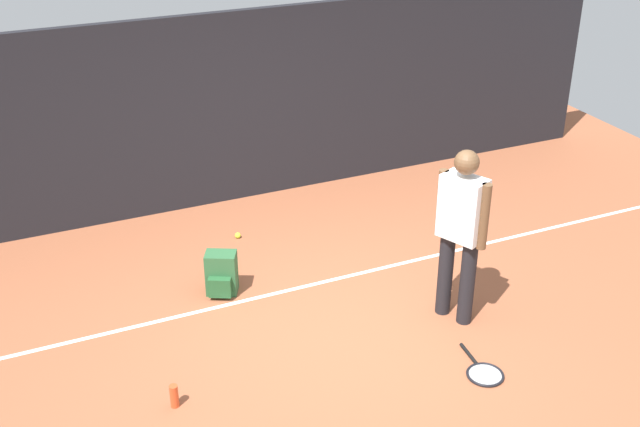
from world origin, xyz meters
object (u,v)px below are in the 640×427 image
object	(u,v)px
tennis_racket	(484,373)
backpack	(221,275)
tennis_ball_by_fence	(225,272)
water_bottle	(174,396)
tennis_ball_near_player	(238,235)
tennis_player	(461,226)

from	to	relation	value
tennis_racket	backpack	distance (m)	2.69
tennis_racket	tennis_ball_by_fence	bearing A→B (deg)	-141.86
backpack	tennis_ball_by_fence	distance (m)	0.38
backpack	water_bottle	distance (m)	1.69
tennis_racket	tennis_ball_near_player	bearing A→B (deg)	-153.70
tennis_racket	backpack	world-z (taller)	backpack
backpack	tennis_ball_by_fence	world-z (taller)	backpack
tennis_ball_by_fence	water_bottle	xyz separation A→B (m)	(-0.99, -1.77, 0.07)
backpack	tennis_ball_near_player	size ratio (longest dim) A/B	6.67
tennis_player	backpack	world-z (taller)	tennis_player
tennis_player	backpack	xyz separation A→B (m)	(-1.87, 1.28, -0.76)
backpack	tennis_racket	bearing A→B (deg)	-25.79
water_bottle	tennis_ball_near_player	bearing A→B (deg)	61.00
tennis_player	tennis_racket	distance (m)	1.29
tennis_ball_by_fence	water_bottle	world-z (taller)	water_bottle
tennis_ball_by_fence	water_bottle	size ratio (longest dim) A/B	0.32
tennis_racket	water_bottle	xyz separation A→B (m)	(-2.51, 0.67, 0.09)
tennis_ball_near_player	water_bottle	xyz separation A→B (m)	(-1.36, -2.45, 0.07)
backpack	tennis_player	bearing A→B (deg)	-7.98
tennis_player	backpack	bearing A→B (deg)	-148.11
tennis_racket	tennis_ball_by_fence	world-z (taller)	tennis_ball_by_fence
tennis_ball_near_player	water_bottle	bearing A→B (deg)	-119.00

